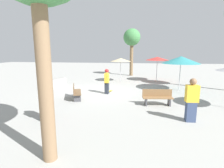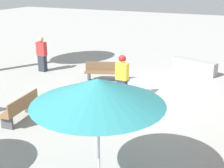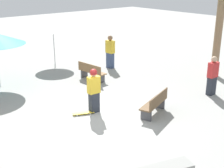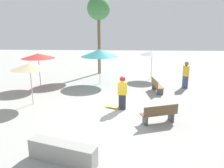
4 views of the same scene
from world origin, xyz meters
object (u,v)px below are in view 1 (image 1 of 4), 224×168
Objects in this scene: bystander_far at (45,101)px; shade_umbrella_teal at (181,60)px; concrete_ledge at (55,83)px; bench_far at (76,92)px; skater_main at (107,80)px; palm_tree_center_left at (132,39)px; bystander_watching at (192,100)px; shade_umbrella_tan at (121,60)px; bench_near at (157,97)px; skateboard at (109,91)px; shade_umbrella_red at (157,59)px.

shade_umbrella_teal is at bearing -44.84° from bystander_far.
concrete_ledge is 1.35× the size of bench_far.
bench_far is at bearing 115.88° from shade_umbrella_teal.
shade_umbrella_teal is 9.69m from bystander_far.
shade_umbrella_teal is (1.67, -5.13, 1.34)m from skater_main.
bystander_watching is at bearing -167.92° from palm_tree_center_left.
palm_tree_center_left reaches higher than shade_umbrella_tan.
concrete_ledge is 4.52m from bench_far.
concrete_ledge is 1.00× the size of shade_umbrella_tan.
bench_far is 0.61× the size of shade_umbrella_teal.
palm_tree_center_left is 14.16m from bystander_watching.
concrete_ledge is 0.42× the size of palm_tree_center_left.
skater_main is 9.87m from palm_tree_center_left.
skateboard is at bearing -46.77° from bench_near.
shade_umbrella_red reaches higher than concrete_ledge.
shade_umbrella_red is at bearing -65.46° from concrete_ledge.
shade_umbrella_red is at bearing -101.86° from bench_near.
bystander_far reaches higher than skateboard.
shade_umbrella_teal is 1.48× the size of bystander_watching.
skateboard is at bearing -5.59° from skater_main.
bystander_watching is at bearing -124.45° from concrete_ledge.
shade_umbrella_red is at bearing -26.92° from bystander_far.
skater_main is 0.63× the size of shade_umbrella_teal.
shade_umbrella_red reaches higher than bench_near.
bystander_watching is (-4.27, -4.24, -0.01)m from skater_main.
shade_umbrella_red is 4.81m from palm_tree_center_left.
bystander_far is (-2.82, 4.91, 0.43)m from bench_near.
skateboard is 0.50× the size of bench_near.
bench_near is at bearing -106.48° from skateboard.
skater_main is 7.02m from shade_umbrella_red.
shade_umbrella_tan reaches higher than bench_far.
shade_umbrella_teal reaches higher than bystander_watching.
bench_near reaches higher than skateboard.
shade_umbrella_tan reaches higher than bench_near.
skater_main is at bearing -111.37° from concrete_ledge.
bench_far is 3.43m from bystander_far.
shade_umbrella_red is at bearing -31.40° from skater_main.
shade_umbrella_teal is at bearing -123.49° from bench_near.
bench_far is 0.91× the size of bystander_watching.
bench_near is 0.96× the size of bystander_far.
concrete_ledge is 1.31× the size of bystander_far.
bystander_watching is (-13.46, -2.88, -3.33)m from palm_tree_center_left.
shade_umbrella_tan is at bearing -59.31° from concrete_ledge.
bystander_watching is (-6.06, -8.84, 0.59)m from concrete_ledge.
skateboard is 4.83m from shade_umbrella_tan.
bench_near is at bearing -117.18° from concrete_ledge.
bench_far is 0.31× the size of palm_tree_center_left.
bench_near is at bearing -171.11° from palm_tree_center_left.
shade_umbrella_tan is at bearing 168.77° from palm_tree_center_left.
bench_far is 7.72m from shade_umbrella_teal.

